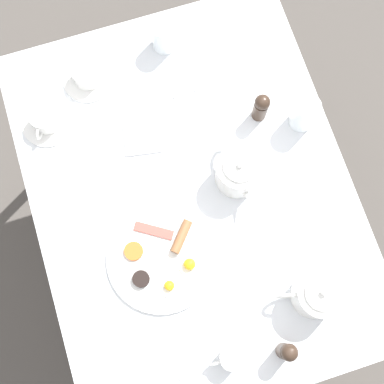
{
  "coord_description": "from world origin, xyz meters",
  "views": [
    {
      "loc": [
        0.11,
        0.34,
        2.22
      ],
      "look_at": [
        0.0,
        0.0,
        0.79
      ],
      "focal_mm": 50.0,
      "sensor_mm": 36.0,
      "label": 1
    }
  ],
  "objects": [
    {
      "name": "salt_grinder",
      "position": [
        -0.26,
        -0.17,
        0.82
      ],
      "size": [
        0.04,
        0.04,
        0.11
      ],
      "color": "#38281E",
      "rests_on": "table"
    },
    {
      "name": "ground_plane",
      "position": [
        0.0,
        0.0,
        0.0
      ],
      "size": [
        8.0,
        8.0,
        0.0
      ],
      "primitive_type": "plane",
      "color": "#4C4742"
    },
    {
      "name": "water_glass_tall",
      "position": [
        -0.36,
        -0.11,
        0.82
      ],
      "size": [
        0.07,
        0.07,
        0.11
      ],
      "color": "white",
      "rests_on": "table"
    },
    {
      "name": "water_glass_short",
      "position": [
        -0.06,
        -0.46,
        0.82
      ],
      "size": [
        0.07,
        0.07,
        0.1
      ],
      "color": "white",
      "rests_on": "table"
    },
    {
      "name": "teacup_with_saucer_right",
      "position": [
        0.19,
        -0.42,
        0.79
      ],
      "size": [
        0.15,
        0.15,
        0.06
      ],
      "color": "white",
      "rests_on": "table"
    },
    {
      "name": "table",
      "position": [
        0.0,
        0.0,
        0.69
      ],
      "size": [
        0.88,
        1.15,
        0.77
      ],
      "color": "silver",
      "rests_on": "ground_plane"
    },
    {
      "name": "napkin_folded",
      "position": [
        0.08,
        -0.22,
        0.77
      ],
      "size": [
        0.13,
        0.16,
        0.01
      ],
      "rotation": [
        0.0,
        0.0,
        4.54
      ],
      "color": "white",
      "rests_on": "table"
    },
    {
      "name": "pepper_grinder",
      "position": [
        -0.1,
        0.47,
        0.82
      ],
      "size": [
        0.04,
        0.04,
        0.11
      ],
      "color": "#38281E",
      "rests_on": "table"
    },
    {
      "name": "knife_by_plate",
      "position": [
        -0.13,
        -0.3,
        0.77
      ],
      "size": [
        0.21,
        0.02,
        0.0
      ],
      "rotation": [
        0.0,
        0.0,
        1.61
      ],
      "color": "silver",
      "rests_on": "table"
    },
    {
      "name": "breakfast_plate",
      "position": [
        0.13,
        0.15,
        0.77
      ],
      "size": [
        0.3,
        0.3,
        0.04
      ],
      "color": "white",
      "rests_on": "table"
    },
    {
      "name": "teapot_near",
      "position": [
        -0.22,
        0.36,
        0.82
      ],
      "size": [
        0.21,
        0.12,
        0.13
      ],
      "rotation": [
        0.0,
        0.0,
        2.88
      ],
      "color": "white",
      "rests_on": "table"
    },
    {
      "name": "creamer_jug",
      "position": [
        0.04,
        0.45,
        0.8
      ],
      "size": [
        0.08,
        0.06,
        0.07
      ],
      "color": "white",
      "rests_on": "table"
    },
    {
      "name": "teapot_far",
      "position": [
        -0.13,
        -0.01,
        0.82
      ],
      "size": [
        0.12,
        0.22,
        0.13
      ],
      "rotation": [
        0.0,
        0.0,
        1.58
      ],
      "color": "white",
      "rests_on": "table"
    },
    {
      "name": "fork_by_plate",
      "position": [
        0.2,
        0.41,
        0.77
      ],
      "size": [
        0.1,
        0.15,
        0.0
      ],
      "rotation": [
        0.0,
        0.0,
        0.54
      ],
      "color": "silver",
      "rests_on": "table"
    },
    {
      "name": "teacup_with_saucer_left",
      "position": [
        0.33,
        -0.33,
        0.79
      ],
      "size": [
        0.15,
        0.15,
        0.06
      ],
      "color": "white",
      "rests_on": "table"
    }
  ]
}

